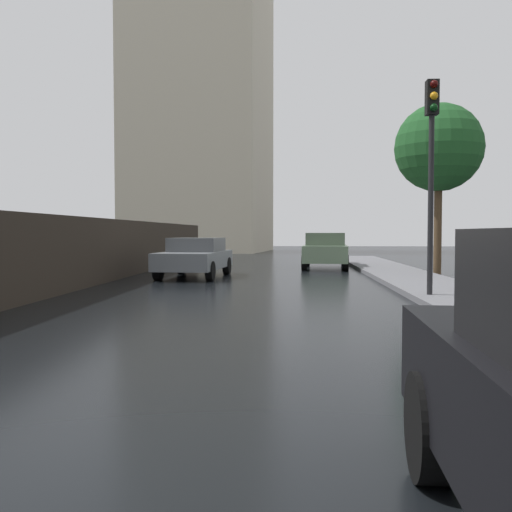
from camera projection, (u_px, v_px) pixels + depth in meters
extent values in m
plane|color=black|center=(88.00, 463.00, 3.71)|extent=(120.00, 120.00, 0.00)
cube|color=slate|center=(195.00, 260.00, 19.09)|extent=(2.13, 4.38, 0.56)
cube|color=#494D50|center=(197.00, 245.00, 19.37)|extent=(1.75, 2.18, 0.46)
cylinder|color=black|center=(210.00, 271.00, 17.60)|extent=(0.26, 0.63, 0.62)
cylinder|color=black|center=(158.00, 271.00, 17.83)|extent=(0.26, 0.63, 0.62)
cylinder|color=black|center=(227.00, 266.00, 20.39)|extent=(0.26, 0.63, 0.62)
cylinder|color=black|center=(182.00, 266.00, 20.61)|extent=(0.26, 0.63, 0.62)
cylinder|color=black|center=(431.00, 427.00, 3.42)|extent=(0.25, 0.67, 0.66)
cube|color=slate|center=(325.00, 253.00, 23.94)|extent=(2.08, 4.65, 0.68)
cube|color=#4D5C49|center=(325.00, 239.00, 23.73)|extent=(1.71, 2.34, 0.51)
cylinder|color=black|center=(307.00, 259.00, 25.54)|extent=(0.26, 0.63, 0.61)
cylinder|color=black|center=(344.00, 259.00, 25.33)|extent=(0.26, 0.63, 0.61)
cylinder|color=black|center=(304.00, 263.00, 22.57)|extent=(0.26, 0.63, 0.61)
cylinder|color=black|center=(346.00, 263.00, 22.36)|extent=(0.26, 0.63, 0.61)
cylinder|color=black|center=(431.00, 205.00, 12.43)|extent=(0.12, 0.12, 3.93)
cube|color=black|center=(432.00, 98.00, 12.33)|extent=(0.26, 0.26, 0.75)
sphere|color=#360503|center=(434.00, 84.00, 12.15)|extent=(0.17, 0.17, 0.17)
sphere|color=orange|center=(434.00, 96.00, 12.16)|extent=(0.17, 0.17, 0.17)
sphere|color=black|center=(434.00, 107.00, 12.17)|extent=(0.17, 0.17, 0.17)
cylinder|color=#4C3823|center=(438.00, 227.00, 20.00)|extent=(0.27, 0.27, 3.42)
sphere|color=#1E5123|center=(439.00, 148.00, 19.89)|extent=(3.08, 3.08, 3.08)
cube|color=beige|center=(200.00, 54.00, 45.01)|extent=(11.43, 10.80, 31.35)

